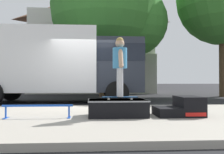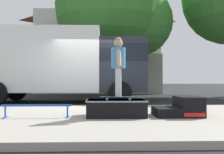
# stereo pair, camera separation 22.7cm
# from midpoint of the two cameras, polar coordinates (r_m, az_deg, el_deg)

# --- Properties ---
(ground_plane) EXTENTS (140.00, 140.00, 0.00)m
(ground_plane) POSITION_cam_midpoint_polar(r_m,az_deg,el_deg) (8.91, -5.20, -6.71)
(ground_plane) COLOR black
(sidewalk_slab) EXTENTS (50.00, 5.00, 0.12)m
(sidewalk_slab) POSITION_cam_midpoint_polar(r_m,az_deg,el_deg) (5.93, -6.80, -9.09)
(sidewalk_slab) COLOR #A8A093
(sidewalk_slab) RESTS_ON ground
(skate_box) EXTENTS (1.30, 0.85, 0.37)m
(skate_box) POSITION_cam_midpoint_polar(r_m,az_deg,el_deg) (5.79, 2.04, -6.71)
(skate_box) COLOR black
(skate_box) RESTS_ON sidewalk_slab
(kicker_ramp) EXTENTS (1.02, 0.83, 0.44)m
(kicker_ramp) POSITION_cam_midpoint_polar(r_m,az_deg,el_deg) (6.07, 16.07, -6.57)
(kicker_ramp) COLOR black
(kicker_ramp) RESTS_ON sidewalk_slab
(grind_rail) EXTENTS (1.48, 0.28, 0.28)m
(grind_rail) POSITION_cam_midpoint_polar(r_m,az_deg,el_deg) (5.78, -15.23, -6.56)
(grind_rail) COLOR blue
(grind_rail) RESTS_ON sidewalk_slab
(skateboard) EXTENTS (0.79, 0.23, 0.07)m
(skateboard) POSITION_cam_midpoint_polar(r_m,az_deg,el_deg) (5.71, 2.54, -4.48)
(skateboard) COLOR navy
(skateboard) RESTS_ON skate_box
(skater_kid) EXTENTS (0.32, 0.68, 1.32)m
(skater_kid) POSITION_cam_midpoint_polar(r_m,az_deg,el_deg) (5.72, 2.53, 3.41)
(skater_kid) COLOR silver
(skater_kid) RESTS_ON skateboard
(box_truck) EXTENTS (6.91, 2.63, 3.05)m
(box_truck) POSITION_cam_midpoint_polar(r_m,az_deg,el_deg) (11.19, -10.04, 3.21)
(box_truck) COLOR white
(box_truck) RESTS_ON ground
(street_tree_neighbour) EXTENTS (6.84, 6.22, 8.28)m
(street_tree_neighbour) POSITION_cam_midpoint_polar(r_m,az_deg,el_deg) (15.60, 1.13, 14.30)
(street_tree_neighbour) COLOR brown
(street_tree_neighbour) RESTS_ON ground
(house_behind) EXTENTS (9.54, 8.23, 8.40)m
(house_behind) POSITION_cam_midpoint_polar(r_m,az_deg,el_deg) (22.06, -2.72, 7.84)
(house_behind) COLOR silver
(house_behind) RESTS_ON ground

